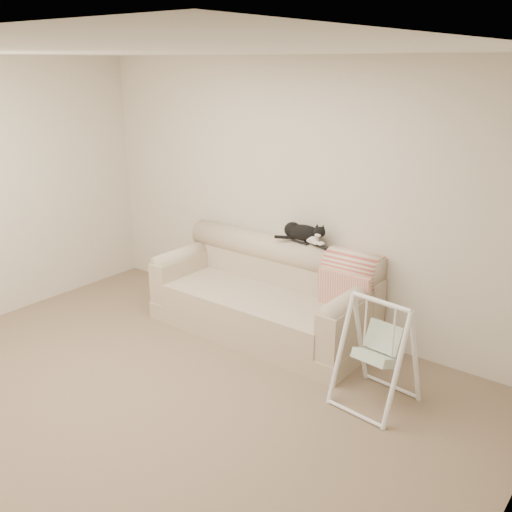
{
  "coord_description": "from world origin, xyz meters",
  "views": [
    {
      "loc": [
        3.0,
        -2.52,
        2.54
      ],
      "look_at": [
        0.06,
        1.27,
        0.9
      ],
      "focal_mm": 40.0,
      "sensor_mm": 36.0,
      "label": 1
    }
  ],
  "objects_px": {
    "remote_a": "(301,241)",
    "remote_b": "(321,246)",
    "tuxedo_cat": "(304,233)",
    "baby_swing": "(378,352)",
    "sofa": "(265,296)"
  },
  "relations": [
    {
      "from": "remote_a",
      "to": "remote_b",
      "type": "distance_m",
      "value": 0.23
    },
    {
      "from": "tuxedo_cat",
      "to": "baby_swing",
      "type": "bearing_deg",
      "value": -32.05
    },
    {
      "from": "remote_a",
      "to": "tuxedo_cat",
      "type": "height_order",
      "value": "tuxedo_cat"
    },
    {
      "from": "tuxedo_cat",
      "to": "baby_swing",
      "type": "height_order",
      "value": "tuxedo_cat"
    },
    {
      "from": "remote_b",
      "to": "baby_swing",
      "type": "distance_m",
      "value": 1.3
    },
    {
      "from": "sofa",
      "to": "remote_b",
      "type": "bearing_deg",
      "value": 25.2
    },
    {
      "from": "tuxedo_cat",
      "to": "remote_b",
      "type": "bearing_deg",
      "value": -5.34
    },
    {
      "from": "tuxedo_cat",
      "to": "remote_a",
      "type": "bearing_deg",
      "value": -139.02
    },
    {
      "from": "remote_a",
      "to": "remote_b",
      "type": "xyz_separation_m",
      "value": [
        0.23,
        -0.0,
        -0.0
      ]
    },
    {
      "from": "tuxedo_cat",
      "to": "baby_swing",
      "type": "xyz_separation_m",
      "value": [
        1.18,
        -0.74,
        -0.56
      ]
    },
    {
      "from": "tuxedo_cat",
      "to": "baby_swing",
      "type": "distance_m",
      "value": 1.5
    },
    {
      "from": "remote_a",
      "to": "baby_swing",
      "type": "height_order",
      "value": "remote_a"
    },
    {
      "from": "remote_b",
      "to": "sofa",
      "type": "bearing_deg",
      "value": -154.8
    },
    {
      "from": "remote_a",
      "to": "tuxedo_cat",
      "type": "bearing_deg",
      "value": 40.98
    },
    {
      "from": "sofa",
      "to": "baby_swing",
      "type": "relative_size",
      "value": 2.51
    }
  ]
}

